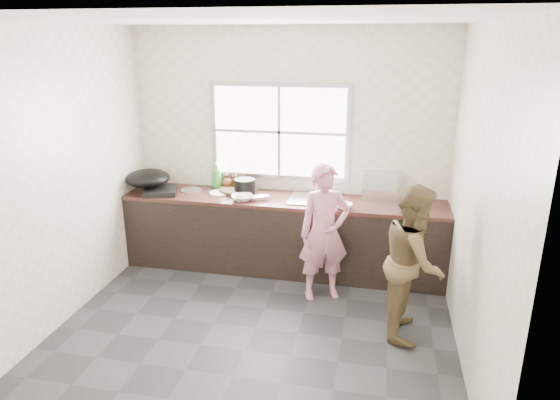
% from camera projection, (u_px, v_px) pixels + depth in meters
% --- Properties ---
extents(floor, '(3.60, 3.20, 0.01)m').
position_uv_depth(floor, '(255.00, 328.00, 4.64)').
color(floor, '#2C2C2F').
rests_on(floor, ground).
extents(ceiling, '(3.60, 3.20, 0.01)m').
position_uv_depth(ceiling, '(250.00, 19.00, 3.79)').
color(ceiling, silver).
rests_on(ceiling, wall_back).
extents(wall_back, '(3.60, 0.01, 2.70)m').
position_uv_depth(wall_back, '(288.00, 149.00, 5.71)').
color(wall_back, beige).
rests_on(wall_back, ground).
extents(wall_left, '(0.01, 3.20, 2.70)m').
position_uv_depth(wall_left, '(62.00, 177.00, 4.56)').
color(wall_left, beige).
rests_on(wall_left, ground).
extents(wall_right, '(0.01, 3.20, 2.70)m').
position_uv_depth(wall_right, '(478.00, 203.00, 3.86)').
color(wall_right, beige).
rests_on(wall_right, ground).
extents(wall_front, '(3.60, 0.01, 2.70)m').
position_uv_depth(wall_front, '(178.00, 272.00, 2.72)').
color(wall_front, silver).
rests_on(wall_front, ground).
extents(cabinet, '(3.60, 0.62, 0.82)m').
position_uv_depth(cabinet, '(283.00, 236.00, 5.71)').
color(cabinet, black).
rests_on(cabinet, floor).
extents(countertop, '(3.60, 0.64, 0.04)m').
position_uv_depth(countertop, '(283.00, 200.00, 5.57)').
color(countertop, '#391C17').
rests_on(countertop, cabinet).
extents(sink, '(0.55, 0.45, 0.02)m').
position_uv_depth(sink, '(314.00, 200.00, 5.50)').
color(sink, silver).
rests_on(sink, countertop).
extents(faucet, '(0.02, 0.02, 0.30)m').
position_uv_depth(faucet, '(317.00, 182.00, 5.64)').
color(faucet, silver).
rests_on(faucet, countertop).
extents(window_frame, '(1.60, 0.05, 1.10)m').
position_uv_depth(window_frame, '(280.00, 132.00, 5.65)').
color(window_frame, '#9EA0A5').
rests_on(window_frame, wall_back).
extents(window_glazing, '(1.50, 0.01, 1.00)m').
position_uv_depth(window_glazing, '(279.00, 132.00, 5.63)').
color(window_glazing, white).
rests_on(window_glazing, window_frame).
extents(woman, '(0.57, 0.47, 1.32)m').
position_uv_depth(woman, '(324.00, 237.00, 5.01)').
color(woman, pink).
rests_on(woman, floor).
extents(person_side, '(0.56, 0.70, 1.39)m').
position_uv_depth(person_side, '(414.00, 261.00, 4.38)').
color(person_side, brown).
rests_on(person_side, floor).
extents(cutting_board, '(0.47, 0.47, 0.04)m').
position_uv_depth(cutting_board, '(238.00, 190.00, 5.80)').
color(cutting_board, '#332514').
rests_on(cutting_board, countertop).
extents(cleaver, '(0.23, 0.19, 0.01)m').
position_uv_depth(cleaver, '(260.00, 196.00, 5.50)').
color(cleaver, silver).
rests_on(cleaver, cutting_board).
extents(bowl_mince, '(0.30, 0.30, 0.06)m').
position_uv_depth(bowl_mince, '(242.00, 198.00, 5.49)').
color(bowl_mince, white).
rests_on(bowl_mince, countertop).
extents(bowl_crabs, '(0.25, 0.25, 0.07)m').
position_uv_depth(bowl_crabs, '(320.00, 204.00, 5.28)').
color(bowl_crabs, white).
rests_on(bowl_crabs, countertop).
extents(bowl_held, '(0.25, 0.25, 0.07)m').
position_uv_depth(bowl_held, '(344.00, 205.00, 5.23)').
color(bowl_held, white).
rests_on(bowl_held, countertop).
extents(black_pot, '(0.30, 0.30, 0.17)m').
position_uv_depth(black_pot, '(245.00, 186.00, 5.71)').
color(black_pot, black).
rests_on(black_pot, countertop).
extents(plate_food, '(0.27, 0.27, 0.02)m').
position_uv_depth(plate_food, '(220.00, 193.00, 5.72)').
color(plate_food, white).
rests_on(plate_food, countertop).
extents(bottle_green, '(0.15, 0.15, 0.32)m').
position_uv_depth(bottle_green, '(217.00, 175.00, 5.90)').
color(bottle_green, green).
rests_on(bottle_green, countertop).
extents(bottle_brown_tall, '(0.09, 0.09, 0.17)m').
position_uv_depth(bottle_brown_tall, '(236.00, 182.00, 5.87)').
color(bottle_brown_tall, '#3E290F').
rests_on(bottle_brown_tall, countertop).
extents(bottle_brown_short, '(0.15, 0.15, 0.17)m').
position_uv_depth(bottle_brown_short, '(228.00, 182.00, 5.89)').
color(bottle_brown_short, '#4D2613').
rests_on(bottle_brown_short, countertop).
extents(glass_jar, '(0.09, 0.09, 0.10)m').
position_uv_depth(glass_jar, '(217.00, 184.00, 5.93)').
color(glass_jar, white).
rests_on(glass_jar, countertop).
extents(burner, '(0.47, 0.47, 0.06)m').
position_uv_depth(burner, '(160.00, 191.00, 5.73)').
color(burner, black).
rests_on(burner, countertop).
extents(wok, '(0.67, 0.67, 0.19)m').
position_uv_depth(wok, '(148.00, 178.00, 5.78)').
color(wok, black).
rests_on(wok, burner).
extents(dish_rack, '(0.42, 0.30, 0.30)m').
position_uv_depth(dish_rack, '(382.00, 185.00, 5.53)').
color(dish_rack, silver).
rests_on(dish_rack, countertop).
extents(pot_lid_left, '(0.26, 0.26, 0.01)m').
position_uv_depth(pot_lid_left, '(159.00, 191.00, 5.81)').
color(pot_lid_left, silver).
rests_on(pot_lid_left, countertop).
extents(pot_lid_right, '(0.27, 0.27, 0.01)m').
position_uv_depth(pot_lid_right, '(191.00, 190.00, 5.84)').
color(pot_lid_right, silver).
rests_on(pot_lid_right, countertop).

